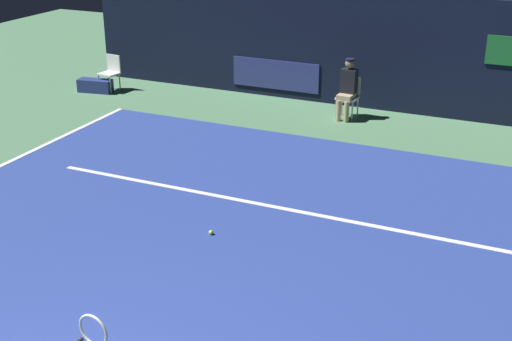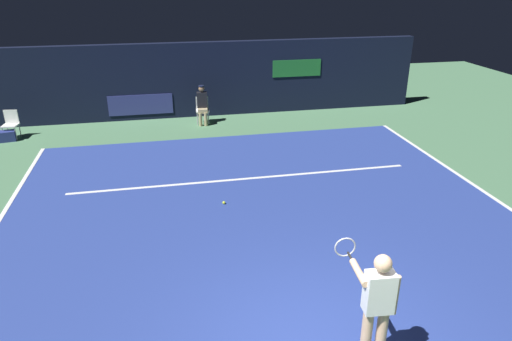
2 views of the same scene
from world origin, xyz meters
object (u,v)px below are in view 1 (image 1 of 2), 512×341
line_judge_on_chair (348,88)px  courtside_chair_near (111,71)px  equipment_bag (95,86)px  tennis_ball (211,232)px

line_judge_on_chair → courtside_chair_near: 6.00m
courtside_chair_near → equipment_bag: (-0.28, -0.29, -0.34)m
courtside_chair_near → tennis_ball: bearing=-44.9°
tennis_ball → equipment_bag: size_ratio=0.08×
line_judge_on_chair → courtside_chair_near: (-5.99, -0.27, -0.18)m
equipment_bag → line_judge_on_chair: bearing=-4.7°
courtside_chair_near → equipment_bag: 0.53m
line_judge_on_chair → courtside_chair_near: size_ratio=1.50×
line_judge_on_chair → tennis_ball: size_ratio=19.41×
tennis_ball → line_judge_on_chair: bearing=88.7°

